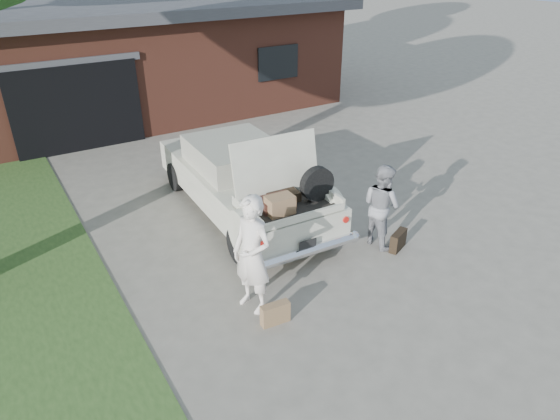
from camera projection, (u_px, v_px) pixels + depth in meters
ground at (300, 286)px, 7.92m from camera, size 90.00×90.00×0.00m
house at (130, 53)px, 16.19m from camera, size 12.80×7.80×3.30m
sedan at (243, 179)px, 9.79m from camera, size 2.09×4.95×2.01m
woman_left at (252, 255)px, 7.05m from camera, size 0.62×0.77×1.83m
woman_right at (381, 205)px, 8.72m from camera, size 0.62×0.77×1.53m
suitcase_left at (275, 314)px, 7.08m from camera, size 0.44×0.17×0.33m
suitcase_right at (398, 240)px, 8.81m from camera, size 0.46×0.30×0.34m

